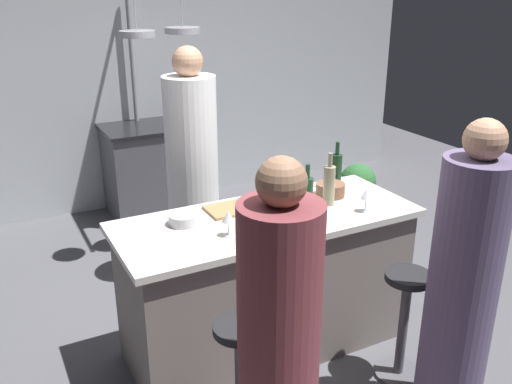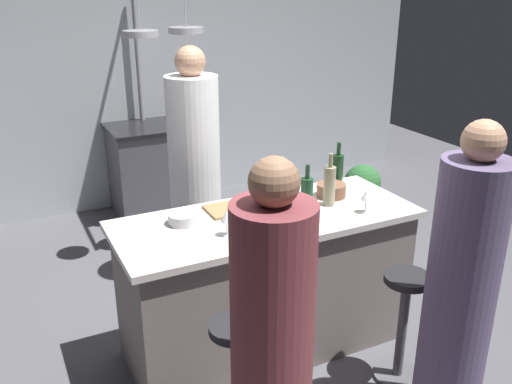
{
  "view_description": "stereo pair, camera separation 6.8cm",
  "coord_description": "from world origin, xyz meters",
  "px_view_note": "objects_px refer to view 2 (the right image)",
  "views": [
    {
      "loc": [
        -1.44,
        -2.61,
        2.2
      ],
      "look_at": [
        0.0,
        0.15,
        1.0
      ],
      "focal_mm": 38.85,
      "sensor_mm": 36.0,
      "label": 1
    },
    {
      "loc": [
        -1.38,
        -2.64,
        2.2
      ],
      "look_at": [
        0.0,
        0.15,
        1.0
      ],
      "focal_mm": 38.85,
      "sensor_mm": 36.0,
      "label": 2
    }
  ],
  "objects_px": {
    "chef": "(195,178)",
    "bar_stool_right": "(403,323)",
    "mixing_bowl_wooden": "(331,190)",
    "guest_right": "(460,292)",
    "wine_glass_by_chef": "(299,191)",
    "wine_bottle_green": "(307,195)",
    "bar_stool_left": "(236,377)",
    "wine_bottle_red": "(338,171)",
    "wine_glass_near_left_guest": "(227,218)",
    "stove_range": "(153,169)",
    "wine_bottle_white": "(329,185)",
    "guest_left": "(272,357)",
    "wine_glass_near_right_guest": "(366,196)",
    "potted_plant": "(362,187)",
    "wine_bottle_rose": "(281,188)",
    "mixing_bowl_steel": "(183,219)",
    "cutting_board": "(233,208)",
    "pepper_mill": "(276,197)"
  },
  "relations": [
    {
      "from": "bar_stool_right",
      "to": "guest_left",
      "type": "relative_size",
      "value": 0.42
    },
    {
      "from": "guest_left",
      "to": "potted_plant",
      "type": "distance_m",
      "value": 3.38
    },
    {
      "from": "wine_bottle_red",
      "to": "wine_glass_near_left_guest",
      "type": "relative_size",
      "value": 2.16
    },
    {
      "from": "wine_glass_near_left_guest",
      "to": "guest_right",
      "type": "bearing_deg",
      "value": -43.0
    },
    {
      "from": "bar_stool_right",
      "to": "guest_right",
      "type": "bearing_deg",
      "value": -85.99
    },
    {
      "from": "wine_glass_near_left_guest",
      "to": "mixing_bowl_steel",
      "type": "relative_size",
      "value": 0.87
    },
    {
      "from": "wine_bottle_rose",
      "to": "wine_glass_by_chef",
      "type": "xyz_separation_m",
      "value": [
        0.09,
        -0.06,
        -0.02
      ]
    },
    {
      "from": "stove_range",
      "to": "wine_bottle_white",
      "type": "bearing_deg",
      "value": -80.37
    },
    {
      "from": "stove_range",
      "to": "wine_glass_by_chef",
      "type": "distance_m",
      "value": 2.48
    },
    {
      "from": "bar_stool_right",
      "to": "wine_glass_by_chef",
      "type": "distance_m",
      "value": 0.97
    },
    {
      "from": "guest_left",
      "to": "cutting_board",
      "type": "distance_m",
      "value": 1.22
    },
    {
      "from": "wine_bottle_white",
      "to": "wine_glass_near_right_guest",
      "type": "bearing_deg",
      "value": -56.0
    },
    {
      "from": "bar_stool_right",
      "to": "wine_bottle_green",
      "type": "xyz_separation_m",
      "value": [
        -0.32,
        0.56,
        0.64
      ]
    },
    {
      "from": "wine_glass_by_chef",
      "to": "stove_range",
      "type": "bearing_deg",
      "value": 95.55
    },
    {
      "from": "guest_right",
      "to": "bar_stool_right",
      "type": "bearing_deg",
      "value": 94.01
    },
    {
      "from": "wine_bottle_green",
      "to": "wine_glass_near_right_guest",
      "type": "height_order",
      "value": "wine_bottle_green"
    },
    {
      "from": "guest_right",
      "to": "wine_bottle_white",
      "type": "xyz_separation_m",
      "value": [
        -0.16,
        0.95,
        0.27
      ]
    },
    {
      "from": "wine_bottle_green",
      "to": "potted_plant",
      "type": "bearing_deg",
      "value": 43.72
    },
    {
      "from": "wine_bottle_white",
      "to": "wine_glass_near_left_guest",
      "type": "bearing_deg",
      "value": -170.71
    },
    {
      "from": "cutting_board",
      "to": "wine_bottle_white",
      "type": "xyz_separation_m",
      "value": [
        0.56,
        -0.19,
        0.12
      ]
    },
    {
      "from": "guest_right",
      "to": "mixing_bowl_steel",
      "type": "height_order",
      "value": "guest_right"
    },
    {
      "from": "stove_range",
      "to": "wine_glass_near_left_guest",
      "type": "relative_size",
      "value": 6.1
    },
    {
      "from": "potted_plant",
      "to": "wine_bottle_red",
      "type": "relative_size",
      "value": 1.65
    },
    {
      "from": "cutting_board",
      "to": "wine_glass_near_right_guest",
      "type": "xyz_separation_m",
      "value": [
        0.69,
        -0.39,
        0.1
      ]
    },
    {
      "from": "wine_glass_by_chef",
      "to": "guest_left",
      "type": "bearing_deg",
      "value": -125.18
    },
    {
      "from": "wine_bottle_white",
      "to": "wine_glass_by_chef",
      "type": "relative_size",
      "value": 2.26
    },
    {
      "from": "guest_left",
      "to": "mixing_bowl_steel",
      "type": "bearing_deg",
      "value": 89.52
    },
    {
      "from": "chef",
      "to": "wine_glass_by_chef",
      "type": "height_order",
      "value": "chef"
    },
    {
      "from": "bar_stool_right",
      "to": "mixing_bowl_wooden",
      "type": "relative_size",
      "value": 3.69
    },
    {
      "from": "pepper_mill",
      "to": "mixing_bowl_wooden",
      "type": "relative_size",
      "value": 1.14
    },
    {
      "from": "wine_bottle_white",
      "to": "mixing_bowl_wooden",
      "type": "height_order",
      "value": "wine_bottle_white"
    },
    {
      "from": "bar_stool_right",
      "to": "guest_right",
      "type": "xyz_separation_m",
      "value": [
        0.02,
        -0.34,
        0.38
      ]
    },
    {
      "from": "stove_range",
      "to": "chef",
      "type": "height_order",
      "value": "chef"
    },
    {
      "from": "guest_right",
      "to": "wine_glass_by_chef",
      "type": "bearing_deg",
      "value": 108.68
    },
    {
      "from": "bar_stool_left",
      "to": "chef",
      "type": "bearing_deg",
      "value": 75.84
    },
    {
      "from": "stove_range",
      "to": "wine_bottle_rose",
      "type": "xyz_separation_m",
      "value": [
        0.15,
        -2.35,
        0.58
      ]
    },
    {
      "from": "wine_glass_near_left_guest",
      "to": "mixing_bowl_steel",
      "type": "distance_m",
      "value": 0.31
    },
    {
      "from": "chef",
      "to": "bar_stool_right",
      "type": "height_order",
      "value": "chef"
    },
    {
      "from": "wine_bottle_white",
      "to": "wine_bottle_green",
      "type": "bearing_deg",
      "value": -166.73
    },
    {
      "from": "pepper_mill",
      "to": "wine_bottle_rose",
      "type": "relative_size",
      "value": 0.67
    },
    {
      "from": "potted_plant",
      "to": "pepper_mill",
      "type": "height_order",
      "value": "pepper_mill"
    },
    {
      "from": "guest_left",
      "to": "wine_bottle_rose",
      "type": "xyz_separation_m",
      "value": [
        0.63,
        1.08,
        0.28
      ]
    },
    {
      "from": "chef",
      "to": "wine_bottle_rose",
      "type": "relative_size",
      "value": 5.66
    },
    {
      "from": "wine_bottle_green",
      "to": "wine_bottle_red",
      "type": "height_order",
      "value": "wine_bottle_red"
    },
    {
      "from": "wine_glass_by_chef",
      "to": "wine_bottle_rose",
      "type": "bearing_deg",
      "value": 147.46
    },
    {
      "from": "cutting_board",
      "to": "wine_glass_near_left_guest",
      "type": "distance_m",
      "value": 0.37
    },
    {
      "from": "guest_right",
      "to": "potted_plant",
      "type": "distance_m",
      "value": 2.75
    },
    {
      "from": "wine_bottle_white",
      "to": "wine_bottle_red",
      "type": "distance_m",
      "value": 0.3
    },
    {
      "from": "wine_glass_by_chef",
      "to": "wine_glass_near_right_guest",
      "type": "xyz_separation_m",
      "value": [
        0.32,
        -0.25,
        0.0
      ]
    },
    {
      "from": "wine_bottle_white",
      "to": "wine_glass_by_chef",
      "type": "bearing_deg",
      "value": 163.29
    }
  ]
}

